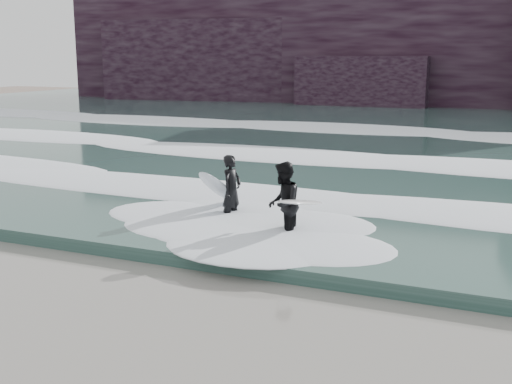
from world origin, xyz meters
The scene contains 8 objects.
ground centered at (0.00, 0.00, 0.00)m, with size 120.00×120.00×0.00m, color #7F6454.
sea centered at (0.00, 29.00, 0.15)m, with size 90.00×52.00×0.30m, color #2C4A43.
headland centered at (0.00, 46.00, 5.00)m, with size 70.00×9.00×10.00m, color black.
foam_near centered at (0.00, 9.00, 0.40)m, with size 60.00×3.20×0.20m, color white.
foam_mid centered at (0.00, 16.00, 0.42)m, with size 60.00×4.00×0.24m, color white.
foam_far centered at (0.00, 25.00, 0.45)m, with size 60.00×4.80×0.30m, color white.
surfer_left centered at (-2.40, 6.40, 0.87)m, with size 0.98×1.91×1.73m.
surfer_right centered at (-0.54, 5.36, 0.92)m, with size 1.24×1.96×1.84m.
Camera 1 is at (4.29, -7.35, 4.08)m, focal length 45.00 mm.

